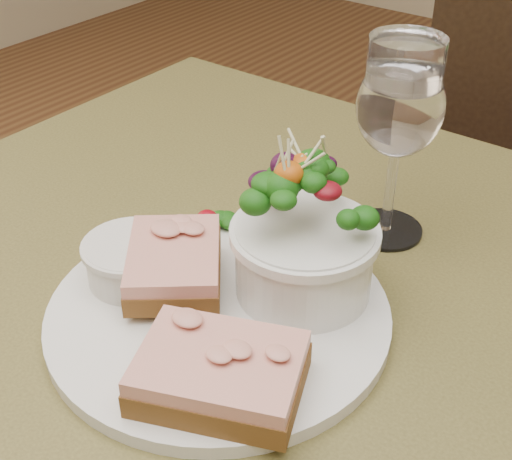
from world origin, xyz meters
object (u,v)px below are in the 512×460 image
Objects in this scene: cafe_table at (235,385)px; dinner_plate at (219,313)px; sandwich_front at (220,373)px; salad_bowl at (305,230)px; sandwich_back at (174,263)px; ramekin at (132,259)px; wine_glass at (400,112)px.

dinner_plate reaches higher than cafe_table.
dinner_plate is at bearing -77.27° from cafe_table.
salad_bowl reaches higher than sandwich_front.
sandwich_back reaches higher than ramekin.
dinner_plate is at bearing 9.32° from ramekin.
sandwich_front is at bearing -20.99° from ramekin.
ramekin is (-0.08, -0.04, 0.13)m from cafe_table.
cafe_table is 4.57× the size of wine_glass.
wine_glass reaches higher than dinner_plate.
wine_glass is (0.05, 0.19, 0.12)m from dinner_plate.
sandwich_front is (0.06, -0.09, 0.13)m from cafe_table.
dinner_plate is at bearing -123.94° from salad_bowl.
wine_glass is (-0.01, 0.26, 0.10)m from sandwich_front.
salad_bowl is (-0.02, 0.13, 0.04)m from sandwich_front.
wine_glass is (0.13, 0.21, 0.09)m from ramekin.
dinner_plate is 1.57× the size of wine_glass.
sandwich_front is 0.28m from wine_glass.
salad_bowl is 0.73× the size of wine_glass.
sandwich_back is at bearing -146.17° from salad_bowl.
salad_bowl is at bearing 56.06° from dinner_plate.
salad_bowl reaches higher than sandwich_back.
cafe_table is 0.16m from ramekin.
sandwich_back is 0.98× the size of salad_bowl.
sandwich_back is 0.23m from wine_glass.
cafe_table is 6.43× the size of sandwich_back.
sandwich_front is 0.13m from salad_bowl.
sandwich_back is 1.66× the size of ramekin.
cafe_table is 0.18m from salad_bowl.
sandwich_front reaches higher than cafe_table.
cafe_table is 2.92× the size of dinner_plate.
cafe_table is at bearing 101.75° from sandwich_front.
sandwich_back reaches higher than sandwich_front.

